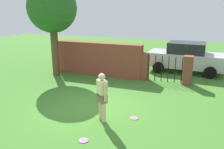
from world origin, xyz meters
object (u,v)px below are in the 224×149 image
frisbee_pink (134,118)px  frisbee_purple (84,140)px  tree (52,9)px  person (102,95)px  car (186,57)px

frisbee_pink → frisbee_purple: 2.07m
tree → person: size_ratio=3.00×
car → tree: bearing=-151.5°
tree → frisbee_pink: size_ratio=18.01×
person → car: car is taller
tree → frisbee_purple: tree is taller
car → frisbee_pink: 6.93m
tree → frisbee_pink: bearing=-33.1°
person → frisbee_pink: 1.40m
car → frisbee_purple: (-2.09, -8.62, -0.85)m
tree → car: (6.63, 3.20, -2.67)m
frisbee_pink → frisbee_purple: bearing=-117.4°
car → frisbee_pink: (-1.14, -6.78, -0.85)m
person → frisbee_purple: 1.59m
frisbee_pink → person: bearing=-151.2°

